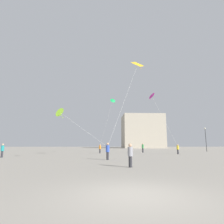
% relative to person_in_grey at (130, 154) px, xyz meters
% --- Properties ---
extents(ground_plane, '(300.00, 300.00, 0.00)m').
position_rel_person_in_grey_xyz_m(ground_plane, '(-0.82, -7.19, -0.88)').
color(ground_plane, '#9E9689').
extents(person_in_grey, '(0.35, 0.35, 1.60)m').
position_rel_person_in_grey_xyz_m(person_in_grey, '(0.00, 0.00, 0.00)').
color(person_in_grey, '#2D2D33').
rests_on(person_in_grey, ground_plane).
extents(person_in_green, '(0.40, 0.40, 1.84)m').
position_rel_person_in_grey_xyz_m(person_in_green, '(5.80, 24.73, 0.13)').
color(person_in_green, '#2D2D33').
rests_on(person_in_green, ground_plane).
extents(person_in_yellow, '(0.36, 0.36, 1.65)m').
position_rel_person_in_grey_xyz_m(person_in_yellow, '(10.25, 18.01, 0.02)').
color(person_in_yellow, '#2D2D33').
rests_on(person_in_yellow, ground_plane).
extents(person_in_blue, '(0.37, 0.37, 1.72)m').
position_rel_person_in_grey_xyz_m(person_in_blue, '(-1.45, 6.53, 0.06)').
color(person_in_blue, '#2D2D33').
rests_on(person_in_blue, ground_plane).
extents(person_in_orange, '(0.35, 0.35, 1.63)m').
position_rel_person_in_grey_xyz_m(person_in_orange, '(-2.61, 21.67, 0.01)').
color(person_in_orange, '#2D2D33').
rests_on(person_in_orange, ground_plane).
extents(person_in_teal, '(0.36, 0.36, 1.66)m').
position_rel_person_in_grey_xyz_m(person_in_teal, '(-14.16, 10.65, 0.03)').
color(person_in_teal, '#2D2D33').
rests_on(person_in_teal, ground_plane).
extents(kite_emerald_diamond, '(2.76, 3.32, 8.23)m').
position_rel_person_in_grey_xyz_m(kite_emerald_diamond, '(-0.40, 18.82, 8.14)').
color(kite_emerald_diamond, green).
extents(kite_magenta_diamond, '(5.82, 5.54, 7.74)m').
position_rel_person_in_grey_xyz_m(kite_magenta_diamond, '(4.99, 13.14, 7.60)').
color(kite_magenta_diamond, '#D12899').
extents(kite_lime_diamond, '(6.13, 2.52, 4.43)m').
position_rel_person_in_grey_xyz_m(kite_lime_diamond, '(-6.96, 8.36, 4.32)').
color(kite_lime_diamond, '#8CD12D').
extents(kite_amber_delta, '(4.73, 3.60, 10.79)m').
position_rel_person_in_grey_xyz_m(kite_amber_delta, '(2.35, 9.38, 10.66)').
color(kite_amber_delta, yellow).
extents(building_left_hall, '(18.74, 16.30, 15.50)m').
position_rel_person_in_grey_xyz_m(building_left_hall, '(16.18, 77.65, 6.87)').
color(building_left_hall, '#B2A893').
rests_on(building_left_hall, ground_plane).
extents(lamppost_east, '(0.36, 0.36, 5.34)m').
position_rel_person_in_grey_xyz_m(lamppost_east, '(20.85, 28.71, 2.67)').
color(lamppost_east, '#2D2D30').
rests_on(lamppost_east, ground_plane).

